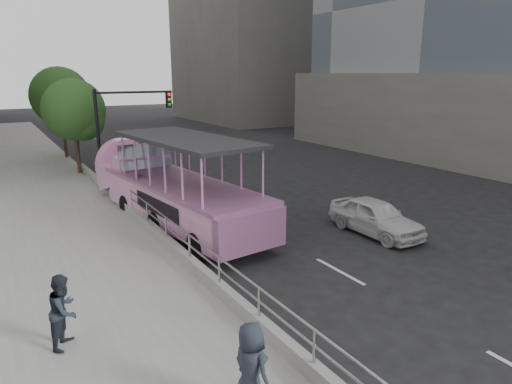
# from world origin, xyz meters

# --- Properties ---
(ground) EXTENTS (160.00, 160.00, 0.00)m
(ground) POSITION_xyz_m (0.00, 0.00, 0.00)
(ground) COLOR black
(sidewalk) EXTENTS (5.50, 80.00, 0.30)m
(sidewalk) POSITION_xyz_m (-5.75, 10.00, 0.15)
(sidewalk) COLOR #A09F9A
(sidewalk) RESTS_ON ground
(kerb_wall) EXTENTS (0.24, 30.00, 0.36)m
(kerb_wall) POSITION_xyz_m (-3.12, 2.00, 0.48)
(kerb_wall) COLOR #969691
(kerb_wall) RESTS_ON sidewalk
(guardrail) EXTENTS (0.07, 22.00, 0.71)m
(guardrail) POSITION_xyz_m (-3.12, 2.00, 1.14)
(guardrail) COLOR #A0A0A4
(guardrail) RESTS_ON kerb_wall
(duck_boat) EXTENTS (3.90, 11.24, 3.66)m
(duck_boat) POSITION_xyz_m (-1.72, 5.40, 1.36)
(duck_boat) COLOR black
(duck_boat) RESTS_ON ground
(car) EXTENTS (1.66, 4.00, 1.36)m
(car) POSITION_xyz_m (4.44, -0.02, 0.68)
(car) COLOR silver
(car) RESTS_ON ground
(pedestrian_mid) EXTENTS (0.94, 0.99, 1.61)m
(pedestrian_mid) POSITION_xyz_m (-6.95, -2.40, 1.11)
(pedestrian_mid) COLOR #222A33
(pedestrian_mid) RESTS_ON sidewalk
(pedestrian_far) EXTENTS (0.67, 0.89, 1.65)m
(pedestrian_far) POSITION_xyz_m (-4.55, -6.11, 1.13)
(pedestrian_far) COLOR #222A33
(pedestrian_far) RESTS_ON sidewalk
(parking_sign) EXTENTS (0.12, 0.60, 2.70)m
(parking_sign) POSITION_xyz_m (-2.80, 6.23, 1.70)
(parking_sign) COLOR black
(parking_sign) RESTS_ON ground
(traffic_signal) EXTENTS (4.20, 0.32, 5.20)m
(traffic_signal) POSITION_xyz_m (-1.70, 12.50, 3.50)
(traffic_signal) COLOR black
(traffic_signal) RESTS_ON ground
(street_tree_near) EXTENTS (3.52, 3.52, 5.72)m
(street_tree_near) POSITION_xyz_m (-3.30, 15.93, 3.82)
(street_tree_near) COLOR #3B281B
(street_tree_near) RESTS_ON ground
(street_tree_far) EXTENTS (3.97, 3.97, 6.45)m
(street_tree_far) POSITION_xyz_m (-3.10, 21.93, 4.31)
(street_tree_far) COLOR #3B281B
(street_tree_far) RESTS_ON ground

